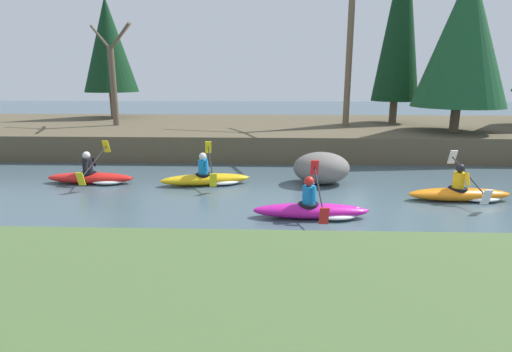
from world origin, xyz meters
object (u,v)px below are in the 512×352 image
object	(u,v)px
kayaker_lead	(463,193)
kayaker_trailing	(209,178)
boulder_midstream	(321,168)
kayaker_middle	(315,210)
kayaker_far_back	(94,177)

from	to	relation	value
kayaker_lead	kayaker_trailing	size ratio (longest dim) A/B	1.00
kayaker_lead	boulder_midstream	world-z (taller)	kayaker_lead
kayaker_middle	kayaker_far_back	size ratio (longest dim) A/B	1.00
kayaker_middle	boulder_midstream	distance (m)	3.21
kayaker_lead	boulder_midstream	size ratio (longest dim) A/B	1.60
kayaker_middle	boulder_midstream	xyz separation A→B (m)	(0.51, 3.15, 0.29)
kayaker_middle	boulder_midstream	bearing A→B (deg)	80.11
kayaker_far_back	boulder_midstream	distance (m)	7.08
kayaker_far_back	boulder_midstream	bearing A→B (deg)	2.95
kayaker_lead	kayaker_middle	bearing A→B (deg)	-161.83
kayaker_middle	kayaker_lead	bearing A→B (deg)	19.37
kayaker_trailing	boulder_midstream	world-z (taller)	kayaker_trailing
kayaker_far_back	boulder_midstream	size ratio (longest dim) A/B	1.60
kayaker_lead	kayaker_middle	xyz separation A→B (m)	(-4.12, -1.51, 0.00)
kayaker_middle	kayaker_trailing	xyz separation A→B (m)	(-2.95, 2.87, 0.00)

